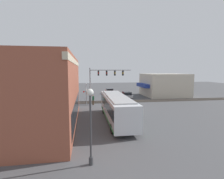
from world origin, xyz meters
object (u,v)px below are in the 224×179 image
at_px(pedestrian_near_bus, 126,109).
at_px(pedestrian_at_crossing, 93,100).
at_px(streetlamp, 90,120).
at_px(city_bus, 117,107).
at_px(crossing_signal, 86,92).
at_px(parked_car_silver, 127,95).
at_px(parked_car_red, 109,91).

relative_size(pedestrian_near_bus, pedestrian_at_crossing, 1.02).
bearing_deg(streetlamp, city_bus, -19.48).
bearing_deg(pedestrian_at_crossing, pedestrian_near_bus, -152.98).
xyz_separation_m(city_bus, pedestrian_near_bus, (2.34, -1.77, -0.78)).
bearing_deg(crossing_signal, city_bus, -162.27).
bearing_deg(pedestrian_near_bus, crossing_signal, 31.50).
height_order(streetlamp, pedestrian_near_bus, streetlamp).
xyz_separation_m(streetlamp, parked_car_silver, (26.84, -8.75, -2.29)).
distance_m(crossing_signal, parked_car_red, 15.62).
height_order(city_bus, pedestrian_near_bus, city_bus).
relative_size(city_bus, parked_car_silver, 2.74).
bearing_deg(streetlamp, pedestrian_near_bus, -23.43).
distance_m(city_bus, streetlamp, 10.11).
height_order(crossing_signal, streetlamp, streetlamp).
bearing_deg(parked_car_red, parked_car_silver, -160.34).
bearing_deg(streetlamp, parked_car_silver, -18.05).
bearing_deg(pedestrian_near_bus, city_bus, 142.95).
height_order(pedestrian_near_bus, pedestrian_at_crossing, pedestrian_near_bus).
relative_size(city_bus, crossing_signal, 3.15).
height_order(city_bus, crossing_signal, crossing_signal).
bearing_deg(pedestrian_at_crossing, city_bus, -167.37).
height_order(crossing_signal, parked_car_red, crossing_signal).
bearing_deg(crossing_signal, streetlamp, -179.58).
bearing_deg(pedestrian_at_crossing, parked_car_silver, -47.75).
xyz_separation_m(crossing_signal, pedestrian_at_crossing, (-0.57, -1.17, -1.40)).
relative_size(parked_car_red, pedestrian_near_bus, 2.64).
bearing_deg(crossing_signal, parked_car_red, -23.11).
relative_size(parked_car_silver, pedestrian_near_bus, 2.44).
height_order(parked_car_silver, parked_car_red, parked_car_red).
height_order(city_bus, parked_car_silver, city_bus).
bearing_deg(parked_car_red, streetlamp, 170.27).
bearing_deg(pedestrian_near_bus, parked_car_silver, -13.58).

